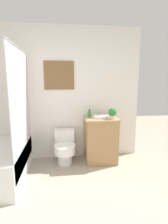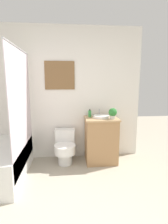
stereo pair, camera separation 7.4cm
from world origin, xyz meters
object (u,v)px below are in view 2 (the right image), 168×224
(toilet, at_px, (65,147))
(potted_plant, at_px, (113,113))
(soap_bottle, at_px, (90,114))
(sink, at_px, (101,116))

(toilet, height_order, potted_plant, potted_plant)
(soap_bottle, bearing_deg, potted_plant, -31.73)
(toilet, distance_m, sink, 0.87)
(soap_bottle, bearing_deg, sink, -24.05)
(sink, distance_m, potted_plant, 0.25)
(toilet, distance_m, potted_plant, 1.07)
(sink, height_order, potted_plant, potted_plant)
(sink, distance_m, soap_bottle, 0.22)
(soap_bottle, xyz_separation_m, potted_plant, (0.38, -0.23, 0.05))
(toilet, distance_m, soap_bottle, 0.77)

